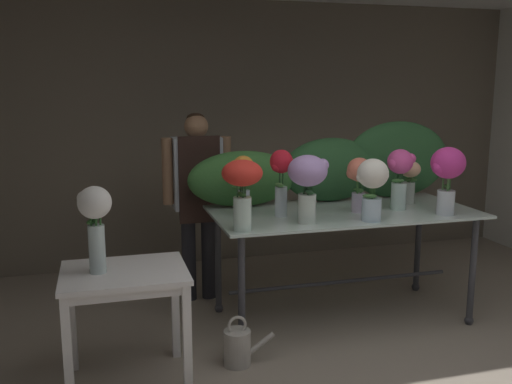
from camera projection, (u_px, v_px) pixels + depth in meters
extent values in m
plane|color=gray|center=(306.00, 315.00, 4.56)|extent=(7.77, 7.77, 0.00)
cube|color=#706656|center=(250.00, 133.00, 5.92)|extent=(5.97, 0.12, 2.67)
cube|color=silver|center=(343.00, 212.00, 4.35)|extent=(2.02, 0.97, 0.02)
cylinder|color=#38383D|center=(242.00, 295.00, 3.83)|extent=(0.05, 0.05, 0.86)
sphere|color=#38383D|center=(242.00, 350.00, 3.90)|extent=(0.07, 0.07, 0.07)
cylinder|color=#38383D|center=(473.00, 271.00, 4.31)|extent=(0.05, 0.05, 0.86)
sphere|color=#38383D|center=(469.00, 320.00, 4.38)|extent=(0.07, 0.07, 0.07)
cylinder|color=#38383D|center=(218.00, 261.00, 4.56)|extent=(0.05, 0.05, 0.86)
sphere|color=#38383D|center=(219.00, 308.00, 4.63)|extent=(0.07, 0.07, 0.07)
cylinder|color=#38383D|center=(418.00, 244.00, 5.04)|extent=(0.05, 0.05, 0.86)
sphere|color=#38383D|center=(416.00, 287.00, 5.11)|extent=(0.07, 0.07, 0.07)
cylinder|color=#38383D|center=(341.00, 282.00, 4.46)|extent=(1.82, 0.03, 0.03)
cube|color=white|center=(124.00, 273.00, 3.40)|extent=(0.75, 0.60, 0.03)
cube|color=white|center=(125.00, 280.00, 3.41)|extent=(0.69, 0.54, 0.06)
cube|color=white|center=(68.00, 356.00, 3.13)|extent=(0.05, 0.05, 0.70)
cube|color=white|center=(187.00, 341.00, 3.31)|extent=(0.05, 0.05, 0.70)
cube|color=white|center=(72.00, 319.00, 3.63)|extent=(0.05, 0.05, 0.70)
cube|color=white|center=(175.00, 308.00, 3.81)|extent=(0.05, 0.05, 0.70)
cylinder|color=#232328|center=(189.00, 254.00, 4.83)|extent=(0.12, 0.12, 0.81)
cylinder|color=#232328|center=(208.00, 253.00, 4.88)|extent=(0.12, 0.12, 0.81)
cube|color=#B2BCC6|center=(197.00, 173.00, 4.72)|extent=(0.40, 0.22, 0.60)
cube|color=black|center=(200.00, 180.00, 4.62)|extent=(0.34, 0.02, 0.72)
cylinder|color=#936B4C|center=(167.00, 171.00, 4.65)|extent=(0.09, 0.09, 0.55)
cylinder|color=#936B4C|center=(226.00, 169.00, 4.78)|extent=(0.09, 0.09, 0.55)
sphere|color=#936B4C|center=(196.00, 126.00, 4.65)|extent=(0.20, 0.20, 0.20)
ellipsoid|color=black|center=(196.00, 118.00, 4.66)|extent=(0.15, 0.15, 0.09)
ellipsoid|color=#387033|center=(243.00, 179.00, 4.46)|extent=(0.88, 0.28, 0.44)
ellipsoid|color=#28562D|center=(330.00, 170.00, 4.65)|extent=(0.84, 0.29, 0.53)
ellipsoid|color=#28562D|center=(397.00, 160.00, 4.81)|extent=(0.96, 0.21, 0.65)
cylinder|color=silver|center=(358.00, 202.00, 4.28)|extent=(0.10, 0.10, 0.15)
cylinder|color=#9EBCB2|center=(358.00, 208.00, 4.29)|extent=(0.09, 0.09, 0.06)
cylinder|color=#387033|center=(361.00, 194.00, 4.27)|extent=(0.01, 0.01, 0.26)
cylinder|color=#387033|center=(357.00, 194.00, 4.28)|extent=(0.01, 0.01, 0.26)
cylinder|color=#387033|center=(357.00, 194.00, 4.25)|extent=(0.01, 0.01, 0.26)
ellipsoid|color=#EF7A60|center=(359.00, 170.00, 4.24)|extent=(0.18, 0.18, 0.18)
sphere|color=#EF7A60|center=(352.00, 173.00, 4.23)|extent=(0.09, 0.09, 0.09)
sphere|color=#EF7A60|center=(364.00, 171.00, 4.27)|extent=(0.07, 0.07, 0.07)
ellipsoid|color=#387033|center=(358.00, 190.00, 4.27)|extent=(0.08, 0.11, 0.03)
cylinder|color=silver|center=(281.00, 202.00, 4.14)|extent=(0.09, 0.09, 0.22)
cylinder|color=#9EBCB2|center=(281.00, 210.00, 4.15)|extent=(0.08, 0.08, 0.09)
cylinder|color=#28562D|center=(283.00, 192.00, 4.13)|extent=(0.01, 0.01, 0.35)
cylinder|color=#28562D|center=(279.00, 191.00, 4.14)|extent=(0.01, 0.01, 0.35)
cylinder|color=#28562D|center=(280.00, 192.00, 4.10)|extent=(0.01, 0.01, 0.35)
ellipsoid|color=red|center=(281.00, 161.00, 4.08)|extent=(0.17, 0.17, 0.17)
sphere|color=red|center=(277.00, 167.00, 4.06)|extent=(0.08, 0.08, 0.08)
sphere|color=red|center=(289.00, 161.00, 4.13)|extent=(0.06, 0.06, 0.06)
ellipsoid|color=#477F3D|center=(279.00, 185.00, 4.08)|extent=(0.07, 0.11, 0.03)
cylinder|color=silver|center=(409.00, 193.00, 4.60)|extent=(0.09, 0.09, 0.18)
cylinder|color=#9EBCB2|center=(409.00, 199.00, 4.61)|extent=(0.09, 0.09, 0.07)
cylinder|color=#477F3D|center=(412.00, 188.00, 4.59)|extent=(0.01, 0.01, 0.23)
cylinder|color=#477F3D|center=(407.00, 188.00, 4.61)|extent=(0.01, 0.01, 0.23)
cylinder|color=#477F3D|center=(408.00, 188.00, 4.59)|extent=(0.01, 0.01, 0.23)
cylinder|color=#477F3D|center=(411.00, 188.00, 4.57)|extent=(0.01, 0.01, 0.23)
ellipsoid|color=#F4B78E|center=(410.00, 169.00, 4.56)|extent=(0.17, 0.17, 0.13)
sphere|color=#F4B78E|center=(415.00, 168.00, 4.60)|extent=(0.06, 0.06, 0.06)
ellipsoid|color=#477F3D|center=(411.00, 180.00, 4.58)|extent=(0.11, 0.09, 0.03)
cylinder|color=silver|center=(307.00, 209.00, 3.94)|extent=(0.13, 0.13, 0.21)
cylinder|color=#9EBCB2|center=(307.00, 217.00, 3.95)|extent=(0.12, 0.12, 0.09)
cylinder|color=#28562D|center=(311.00, 201.00, 3.94)|extent=(0.01, 0.01, 0.30)
cylinder|color=#28562D|center=(306.00, 200.00, 3.95)|extent=(0.01, 0.01, 0.30)
cylinder|color=#28562D|center=(304.00, 201.00, 3.92)|extent=(0.01, 0.01, 0.30)
cylinder|color=#28562D|center=(308.00, 202.00, 3.90)|extent=(0.01, 0.01, 0.30)
ellipsoid|color=#B28ED1|center=(308.00, 171.00, 3.89)|extent=(0.28, 0.28, 0.22)
sphere|color=#B28ED1|center=(298.00, 171.00, 3.86)|extent=(0.07, 0.07, 0.07)
sphere|color=#B28ED1|center=(322.00, 165.00, 3.92)|extent=(0.09, 0.09, 0.09)
ellipsoid|color=#28562D|center=(309.00, 192.00, 3.88)|extent=(0.06, 0.11, 0.03)
cylinder|color=silver|center=(243.00, 203.00, 4.15)|extent=(0.10, 0.10, 0.19)
cylinder|color=#9EBCB2|center=(243.00, 210.00, 4.16)|extent=(0.09, 0.09, 0.08)
cylinder|color=#2D6028|center=(246.00, 193.00, 4.14)|extent=(0.01, 0.01, 0.32)
cylinder|color=#2D6028|center=(241.00, 193.00, 4.15)|extent=(0.01, 0.01, 0.32)
cylinder|color=#2D6028|center=(243.00, 194.00, 4.12)|extent=(0.01, 0.01, 0.32)
ellipsoid|color=orange|center=(243.00, 166.00, 4.09)|extent=(0.16, 0.16, 0.15)
sphere|color=orange|center=(235.00, 165.00, 4.09)|extent=(0.07, 0.07, 0.07)
sphere|color=orange|center=(251.00, 170.00, 4.09)|extent=(0.05, 0.05, 0.05)
ellipsoid|color=#2D6028|center=(239.00, 187.00, 4.13)|extent=(0.11, 0.07, 0.03)
cylinder|color=silver|center=(446.00, 202.00, 4.20)|extent=(0.13, 0.13, 0.18)
cylinder|color=#9EBCB2|center=(445.00, 209.00, 4.21)|extent=(0.12, 0.12, 0.08)
cylinder|color=#477F3D|center=(449.00, 193.00, 4.19)|extent=(0.01, 0.01, 0.31)
cylinder|color=#477F3D|center=(442.00, 192.00, 4.20)|extent=(0.01, 0.01, 0.31)
cylinder|color=#477F3D|center=(447.00, 194.00, 4.15)|extent=(0.01, 0.01, 0.31)
ellipsoid|color=#D1338E|center=(448.00, 163.00, 4.14)|extent=(0.25, 0.25, 0.23)
sphere|color=#D1338E|center=(439.00, 168.00, 4.11)|extent=(0.11, 0.11, 0.11)
ellipsoid|color=#477F3D|center=(447.00, 187.00, 4.22)|extent=(0.07, 0.11, 0.03)
cylinder|color=silver|center=(242.00, 214.00, 3.73)|extent=(0.12, 0.12, 0.23)
cylinder|color=#9EBCB2|center=(242.00, 223.00, 3.74)|extent=(0.11, 0.11, 0.10)
cylinder|color=#28562D|center=(245.00, 205.00, 3.72)|extent=(0.01, 0.01, 0.33)
cylinder|color=#28562D|center=(241.00, 205.00, 3.74)|extent=(0.01, 0.01, 0.33)
cylinder|color=#28562D|center=(238.00, 205.00, 3.71)|extent=(0.01, 0.01, 0.33)
cylinder|color=#28562D|center=(243.00, 206.00, 3.69)|extent=(0.01, 0.01, 0.33)
ellipsoid|color=red|center=(242.00, 173.00, 3.68)|extent=(0.27, 0.27, 0.17)
sphere|color=red|center=(255.00, 174.00, 3.70)|extent=(0.10, 0.10, 0.10)
ellipsoid|color=#387033|center=(241.00, 194.00, 3.71)|extent=(0.08, 0.11, 0.03)
cylinder|color=silver|center=(371.00, 210.00, 4.00)|extent=(0.14, 0.14, 0.17)
cylinder|color=#9EBCB2|center=(371.00, 216.00, 4.01)|extent=(0.13, 0.13, 0.07)
cylinder|color=#2D6028|center=(374.00, 201.00, 4.00)|extent=(0.01, 0.01, 0.27)
cylinder|color=#2D6028|center=(370.00, 201.00, 4.01)|extent=(0.01, 0.01, 0.27)
cylinder|color=#2D6028|center=(372.00, 202.00, 3.97)|extent=(0.01, 0.01, 0.27)
ellipsoid|color=white|center=(373.00, 174.00, 3.95)|extent=(0.22, 0.22, 0.21)
sphere|color=white|center=(361.00, 177.00, 3.95)|extent=(0.07, 0.07, 0.07)
sphere|color=white|center=(383.00, 175.00, 3.97)|extent=(0.09, 0.09, 0.09)
ellipsoid|color=#477F3D|center=(370.00, 196.00, 3.96)|extent=(0.11, 0.09, 0.03)
cylinder|color=silver|center=(399.00, 196.00, 4.37)|extent=(0.12, 0.12, 0.21)
cylinder|color=#9EBCB2|center=(398.00, 204.00, 4.38)|extent=(0.11, 0.11, 0.09)
cylinder|color=#28562D|center=(402.00, 188.00, 4.37)|extent=(0.01, 0.01, 0.31)
cylinder|color=#28562D|center=(398.00, 188.00, 4.37)|extent=(0.01, 0.01, 0.31)
cylinder|color=#28562D|center=(395.00, 189.00, 4.35)|extent=(0.01, 0.01, 0.31)
cylinder|color=#28562D|center=(400.00, 189.00, 4.33)|extent=(0.01, 0.01, 0.31)
ellipsoid|color=#E54C9E|center=(400.00, 162.00, 4.32)|extent=(0.20, 0.20, 0.19)
sphere|color=#E54C9E|center=(394.00, 163.00, 4.27)|extent=(0.08, 0.08, 0.08)
sphere|color=#E54C9E|center=(411.00, 159.00, 4.31)|extent=(0.08, 0.08, 0.08)
ellipsoid|color=#387033|center=(398.00, 181.00, 4.32)|extent=(0.11, 0.06, 0.03)
cylinder|color=silver|center=(97.00, 249.00, 3.33)|extent=(0.10, 0.10, 0.29)
cylinder|color=#9EBCB2|center=(98.00, 262.00, 3.35)|extent=(0.09, 0.09, 0.12)
cylinder|color=#387033|center=(101.00, 241.00, 3.33)|extent=(0.01, 0.01, 0.36)
cylinder|color=#387033|center=(97.00, 241.00, 3.35)|extent=(0.01, 0.01, 0.36)
cylinder|color=#387033|center=(92.00, 242.00, 3.31)|extent=(0.01, 0.01, 0.36)
cylinder|color=#387033|center=(97.00, 242.00, 3.31)|extent=(0.01, 0.01, 0.36)
ellipsoid|color=white|center=(95.00, 202.00, 3.28)|extent=(0.20, 0.20, 0.19)
sphere|color=white|center=(84.00, 198.00, 3.27)|extent=(0.08, 0.08, 0.08)
sphere|color=white|center=(105.00, 203.00, 3.32)|extent=(0.07, 0.07, 0.07)
ellipsoid|color=#2D6028|center=(92.00, 221.00, 3.31)|extent=(0.09, 0.11, 0.03)
cylinder|color=#B7B2A8|center=(237.00, 348.00, 3.73)|extent=(0.18, 0.18, 0.24)
cylinder|color=#B7B2A8|center=(262.00, 343.00, 3.77)|extent=(0.18, 0.04, 0.14)
torus|color=#B7B2A8|center=(237.00, 325.00, 3.70)|extent=(0.13, 0.02, 0.13)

